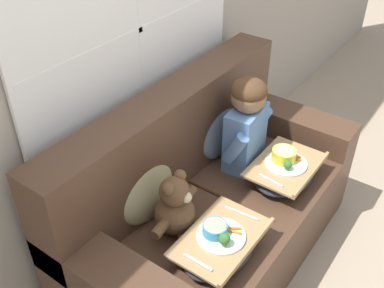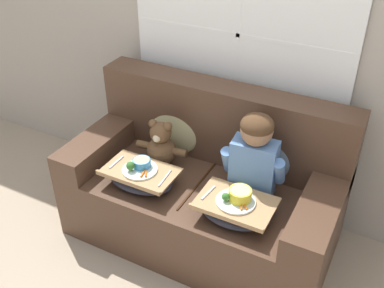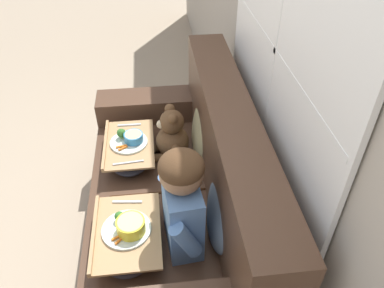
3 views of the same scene
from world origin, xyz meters
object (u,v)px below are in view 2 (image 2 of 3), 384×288
object	(u,v)px
teddy_bear	(161,146)
throw_pillow_behind_teddy	(175,126)
lap_tray_child	(235,208)
lap_tray_teddy	(140,176)
throw_pillow_behind_child	(264,151)
child_figure	(255,152)
couch	(205,189)

from	to	relation	value
teddy_bear	throw_pillow_behind_teddy	bearing A→B (deg)	90.16
throw_pillow_behind_teddy	lap_tray_child	bearing A→B (deg)	-34.70
throw_pillow_behind_teddy	teddy_bear	world-z (taller)	throw_pillow_behind_teddy
lap_tray_child	lap_tray_teddy	size ratio (longest dim) A/B	0.96
throw_pillow_behind_child	teddy_bear	xyz separation A→B (m)	(-0.64, -0.19, -0.05)
throw_pillow_behind_child	throw_pillow_behind_teddy	distance (m)	0.64
child_figure	throw_pillow_behind_child	bearing A→B (deg)	90.03
throw_pillow_behind_child	child_figure	distance (m)	0.22
throw_pillow_behind_teddy	teddy_bear	distance (m)	0.20
couch	throw_pillow_behind_child	xyz separation A→B (m)	(0.32, 0.17, 0.30)
throw_pillow_behind_child	lap_tray_teddy	size ratio (longest dim) A/B	0.91
throw_pillow_behind_teddy	child_figure	bearing A→B (deg)	-16.34
child_figure	teddy_bear	xyz separation A→B (m)	(-0.64, -0.00, -0.16)
child_figure	throw_pillow_behind_teddy	bearing A→B (deg)	163.66
throw_pillow_behind_teddy	lap_tray_teddy	size ratio (longest dim) A/B	0.90
child_figure	lap_tray_child	distance (m)	0.34
couch	child_figure	size ratio (longest dim) A/B	3.18
lap_tray_child	teddy_bear	bearing A→B (deg)	158.47
teddy_bear	throw_pillow_behind_child	bearing A→B (deg)	16.65
teddy_bear	lap_tray_teddy	xyz separation A→B (m)	(-0.00, -0.25, -0.08)
lap_tray_teddy	child_figure	bearing A→B (deg)	21.83
throw_pillow_behind_child	teddy_bear	bearing A→B (deg)	-163.35
throw_pillow_behind_child	lap_tray_teddy	bearing A→B (deg)	-145.25
lap_tray_teddy	teddy_bear	bearing A→B (deg)	89.74
couch	child_figure	world-z (taller)	child_figure
couch	throw_pillow_behind_teddy	distance (m)	0.47
throw_pillow_behind_child	lap_tray_child	bearing A→B (deg)	-89.92
child_figure	lap_tray_teddy	bearing A→B (deg)	-158.17
teddy_bear	lap_tray_teddy	distance (m)	0.26
throw_pillow_behind_teddy	teddy_bear	bearing A→B (deg)	-89.84
throw_pillow_behind_teddy	lap_tray_teddy	world-z (taller)	throw_pillow_behind_teddy
throw_pillow_behind_child	throw_pillow_behind_teddy	bearing A→B (deg)	-180.00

